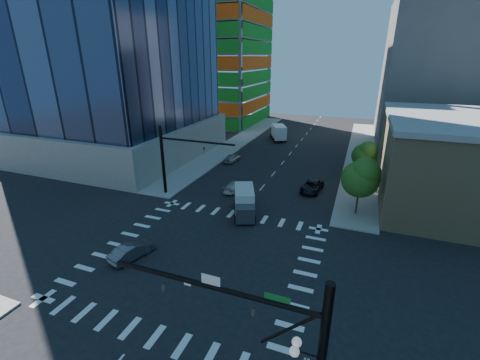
% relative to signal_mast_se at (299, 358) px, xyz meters
% --- Properties ---
extents(ground, '(160.00, 160.00, 0.00)m').
position_rel_signal_mast_se_xyz_m(ground, '(-10.60, 11.50, -5.01)').
color(ground, black).
rests_on(ground, ground).
extents(road_markings, '(20.00, 20.00, 0.01)m').
position_rel_signal_mast_se_xyz_m(road_markings, '(-10.60, 11.50, -5.00)').
color(road_markings, silver).
rests_on(road_markings, ground).
extents(sidewalk_ne, '(5.00, 60.00, 0.15)m').
position_rel_signal_mast_se_xyz_m(sidewalk_ne, '(1.90, 51.50, -4.93)').
color(sidewalk_ne, '#9C9994').
rests_on(sidewalk_ne, ground).
extents(sidewalk_nw, '(5.00, 60.00, 0.15)m').
position_rel_signal_mast_se_xyz_m(sidewalk_nw, '(-23.10, 51.50, -4.93)').
color(sidewalk_nw, '#9C9994').
rests_on(sidewalk_nw, ground).
extents(construction_building, '(25.16, 34.50, 70.60)m').
position_rel_signal_mast_se_xyz_m(construction_building, '(-38.02, 73.43, 19.60)').
color(construction_building, gray).
rests_on(construction_building, ground).
extents(commercial_building, '(20.50, 22.50, 10.60)m').
position_rel_signal_mast_se_xyz_m(commercial_building, '(14.40, 33.50, 0.31)').
color(commercial_building, tan).
rests_on(commercial_building, ground).
extents(bg_building_ne, '(24.00, 30.00, 28.00)m').
position_rel_signal_mast_se_xyz_m(bg_building_ne, '(16.40, 66.50, 8.99)').
color(bg_building_ne, '#5E5854').
rests_on(bg_building_ne, ground).
extents(signal_mast_se, '(10.51, 2.48, 9.00)m').
position_rel_signal_mast_se_xyz_m(signal_mast_se, '(0.00, 0.00, 0.00)').
color(signal_mast_se, black).
rests_on(signal_mast_se, sidewalk_se).
extents(signal_mast_nw, '(10.20, 0.40, 9.00)m').
position_rel_signal_mast_se_xyz_m(signal_mast_nw, '(-20.60, 23.00, 0.49)').
color(signal_mast_nw, black).
rests_on(signal_mast_nw, sidewalk_nw).
extents(tree_south, '(4.16, 4.16, 6.82)m').
position_rel_signal_mast_se_xyz_m(tree_south, '(2.03, 25.40, -0.32)').
color(tree_south, '#382316').
rests_on(tree_south, sidewalk_ne).
extents(tree_north, '(3.54, 3.52, 5.78)m').
position_rel_signal_mast_se_xyz_m(tree_north, '(2.33, 37.40, -1.02)').
color(tree_north, '#382316').
rests_on(tree_north, sidewalk_ne).
extents(car_nb_far, '(2.87, 5.21, 1.38)m').
position_rel_signal_mast_se_xyz_m(car_nb_far, '(-3.96, 30.65, -4.32)').
color(car_nb_far, black).
rests_on(car_nb_far, ground).
extents(car_sb_near, '(1.84, 4.34, 1.25)m').
position_rel_signal_mast_se_xyz_m(car_sb_near, '(-13.85, 27.05, -4.38)').
color(car_sb_near, silver).
rests_on(car_sb_near, ground).
extents(car_sb_mid, '(2.07, 4.22, 1.39)m').
position_rel_signal_mast_se_xyz_m(car_sb_mid, '(-18.96, 38.88, -4.31)').
color(car_sb_mid, '#9D9EA4').
rests_on(car_sb_mid, ground).
extents(car_sb_cross, '(2.58, 4.55, 1.42)m').
position_rel_signal_mast_se_xyz_m(car_sb_cross, '(-16.68, 9.29, -4.30)').
color(car_sb_cross, '#505055').
rests_on(car_sb_cross, ground).
extents(box_truck_near, '(4.24, 5.99, 2.89)m').
position_rel_signal_mast_se_xyz_m(box_truck_near, '(-10.11, 20.90, -3.73)').
color(box_truck_near, black).
rests_on(box_truck_near, ground).
extents(box_truck_far, '(5.02, 6.83, 3.30)m').
position_rel_signal_mast_se_xyz_m(box_truck_far, '(-15.56, 57.35, -3.55)').
color(box_truck_far, black).
rests_on(box_truck_far, ground).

